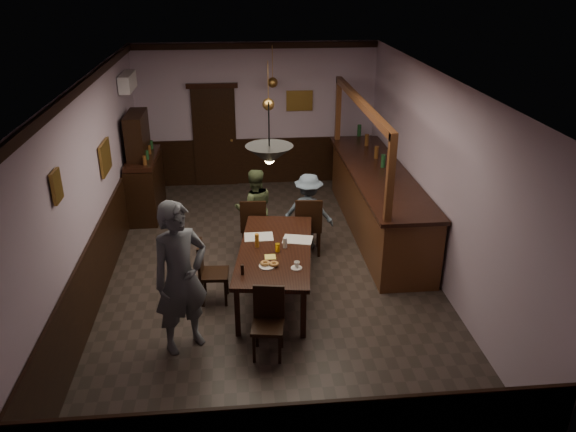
{
  "coord_description": "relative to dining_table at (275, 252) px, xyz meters",
  "views": [
    {
      "loc": [
        -0.45,
        -7.64,
        4.4
      ],
      "look_at": [
        0.24,
        -0.43,
        1.15
      ],
      "focal_mm": 35.0,
      "sensor_mm": 36.0,
      "label": 1
    }
  ],
  "objects": [
    {
      "name": "bar_counter",
      "position": [
        1.95,
        1.94,
        -0.08
      ],
      "size": [
        1.0,
        4.28,
        2.4
      ],
      "color": "#442112",
      "rests_on": "ground"
    },
    {
      "name": "person_seated_right",
      "position": [
        0.66,
        1.47,
        -0.04
      ],
      "size": [
        0.95,
        0.73,
        1.3
      ],
      "primitive_type": "imported",
      "rotation": [
        0.0,
        0.0,
        2.81
      ],
      "color": "slate",
      "rests_on": "ground"
    },
    {
      "name": "dining_table",
      "position": [
        0.0,
        0.0,
        0.0
      ],
      "size": [
        1.3,
        2.32,
        0.75
      ],
      "rotation": [
        0.0,
        0.0,
        -0.14
      ],
      "color": "black",
      "rests_on": "ground"
    },
    {
      "name": "newspaper_right",
      "position": [
        0.35,
        0.24,
        0.07
      ],
      "size": [
        0.48,
        0.39,
        0.01
      ],
      "primitive_type": "cube",
      "rotation": [
        0.0,
        0.0,
        -0.25
      ],
      "color": "silver",
      "rests_on": "dining_table"
    },
    {
      "name": "pastry_ring_a",
      "position": [
        -0.17,
        -0.48,
        0.1
      ],
      "size": [
        0.13,
        0.13,
        0.04
      ],
      "primitive_type": "torus",
      "color": "#C68C47",
      "rests_on": "pastry_plate"
    },
    {
      "name": "sideboard",
      "position": [
        -2.25,
        3.17,
        0.1
      ],
      "size": [
        0.53,
        1.48,
        1.96
      ],
      "color": "black",
      "rests_on": "ground"
    },
    {
      "name": "beer_glass",
      "position": [
        -0.25,
        0.07,
        0.16
      ],
      "size": [
        0.06,
        0.06,
        0.2
      ],
      "primitive_type": "cylinder",
      "color": "#BF721E",
      "rests_on": "dining_table"
    },
    {
      "name": "person_standing",
      "position": [
        -1.22,
        -1.09,
        0.29
      ],
      "size": [
        0.85,
        0.78,
        1.95
      ],
      "primitive_type": "imported",
      "rotation": [
        0.0,
        0.0,
        0.57
      ],
      "color": "#565A62",
      "rests_on": "ground"
    },
    {
      "name": "coffee_cup",
      "position": [
        0.24,
        -0.58,
        0.11
      ],
      "size": [
        0.09,
        0.09,
        0.07
      ],
      "primitive_type": "imported",
      "rotation": [
        0.0,
        0.0,
        -0.14
      ],
      "color": "white",
      "rests_on": "saucer"
    },
    {
      "name": "door_back",
      "position": [
        -0.94,
        4.58,
        0.36
      ],
      "size": [
        0.9,
        0.06,
        2.1
      ],
      "primitive_type": "cube",
      "color": "black",
      "rests_on": "ground"
    },
    {
      "name": "water_glass",
      "position": [
        0.14,
        0.01,
        0.14
      ],
      "size": [
        0.06,
        0.06,
        0.15
      ],
      "primitive_type": "cylinder",
      "color": "silver",
      "rests_on": "dining_table"
    },
    {
      "name": "pepper_mill",
      "position": [
        -0.47,
        -0.69,
        0.13
      ],
      "size": [
        0.04,
        0.04,
        0.14
      ],
      "primitive_type": "cylinder",
      "color": "black",
      "rests_on": "dining_table"
    },
    {
      "name": "pastry_plate",
      "position": [
        -0.15,
        -0.51,
        0.07
      ],
      "size": [
        0.22,
        0.22,
        0.01
      ],
      "primitive_type": "cylinder",
      "color": "white",
      "rests_on": "dining_table"
    },
    {
      "name": "pendant_brass_far",
      "position": [
        0.26,
        4.0,
        1.61
      ],
      "size": [
        0.2,
        0.2,
        0.81
      ],
      "color": "#BF8C3F",
      "rests_on": "ground"
    },
    {
      "name": "chair_side",
      "position": [
        -0.95,
        -0.07,
        -0.18
      ],
      "size": [
        0.42,
        0.42,
        0.92
      ],
      "rotation": [
        0.0,
        0.0,
        1.52
      ],
      "color": "black",
      "rests_on": "ground"
    },
    {
      "name": "person_seated_left",
      "position": [
        -0.23,
        1.6,
        -0.0
      ],
      "size": [
        0.73,
        0.61,
        1.37
      ],
      "primitive_type": "imported",
      "rotation": [
        0.0,
        0.0,
        3.28
      ],
      "color": "#455231",
      "rests_on": "ground"
    },
    {
      "name": "soda_can",
      "position": [
        0.02,
        -0.1,
        0.12
      ],
      "size": [
        0.07,
        0.07,
        0.12
      ],
      "primitive_type": "cylinder",
      "color": "yellow",
      "rests_on": "dining_table"
    },
    {
      "name": "napkin",
      "position": [
        -0.09,
        -0.25,
        0.07
      ],
      "size": [
        0.17,
        0.17,
        0.0
      ],
      "primitive_type": "cube",
      "rotation": [
        0.0,
        0.0,
        -0.14
      ],
      "color": "#F7E75B",
      "rests_on": "dining_table"
    },
    {
      "name": "picture_left_large",
      "position": [
        -2.5,
        1.43,
        1.01
      ],
      "size": [
        0.04,
        0.62,
        0.48
      ],
      "color": "olive",
      "rests_on": "ground"
    },
    {
      "name": "picture_back",
      "position": [
        0.86,
        4.59,
        1.11
      ],
      "size": [
        0.55,
        0.04,
        0.42
      ],
      "color": "olive",
      "rests_on": "ground"
    },
    {
      "name": "chair_far_right",
      "position": [
        0.63,
        1.19,
        -0.13
      ],
      "size": [
        0.48,
        0.48,
        1.0
      ],
      "rotation": [
        0.0,
        0.0,
        3.04
      ],
      "color": "black",
      "rests_on": "ground"
    },
    {
      "name": "chair_near",
      "position": [
        -0.18,
        -1.31,
        -0.2
      ],
      "size": [
        0.44,
        0.44,
        0.88
      ],
      "rotation": [
        0.0,
        0.0,
        -0.16
      ],
      "color": "black",
      "rests_on": "ground"
    },
    {
      "name": "picture_left_small",
      "position": [
        -2.5,
        -0.97,
        1.46
      ],
      "size": [
        0.04,
        0.28,
        0.36
      ],
      "color": "olive",
      "rests_on": "ground"
    },
    {
      "name": "pendant_iron",
      "position": [
        -0.11,
        -0.79,
        1.7
      ],
      "size": [
        0.56,
        0.56,
        0.73
      ],
      "color": "black",
      "rests_on": "ground"
    },
    {
      "name": "chair_far_left",
      "position": [
        -0.26,
        1.32,
        -0.15
      ],
      "size": [
        0.44,
        0.44,
        0.97
      ],
      "rotation": [
        0.0,
        0.0,
        3.09
      ],
      "color": "black",
      "rests_on": "ground"
    },
    {
      "name": "newspaper_left",
      "position": [
        -0.21,
        0.38,
        0.07
      ],
      "size": [
        0.42,
        0.3,
        0.01
      ],
      "primitive_type": "cube",
      "rotation": [
        0.0,
        0.0,
        -0.0
      ],
      "color": "silver",
      "rests_on": "dining_table"
    },
    {
      "name": "saucer",
      "position": [
        0.24,
        -0.6,
        0.07
      ],
      "size": [
        0.15,
        0.15,
        0.01
      ],
      "primitive_type": "cylinder",
      "color": "white",
      "rests_on": "dining_table"
    },
    {
      "name": "pendant_brass_mid",
      "position": [
        0.06,
        2.14,
        1.61
      ],
      "size": [
        0.2,
        0.2,
        0.81
      ],
      "color": "#BF8C3F",
      "rests_on": "ground"
    },
    {
      "name": "ac_unit",
      "position": [
        -2.42,
        3.53,
        1.76
      ],
      "size": [
        0.2,
        0.85,
        0.3
      ],
      "color": "white",
      "rests_on": "ground"
    },
    {
      "name": "room",
      "position": [
        -0.04,
        0.63,
        0.81
      ],
      "size": [
        5.01,
        8.01,
        3.01
      ],
      "color": "#2D2621",
      "rests_on": "ground"
    },
    {
      "name": "pastry_ring_b",
      "position": [
        -0.06,
        -0.51,
        0.1
      ],
      "size": [
        0.13,
        0.13,
        0.04
      ],
      "primitive_type": "torus",
      "color": "#C68C47",
      "rests_on": "pastry_plate"
    }
  ]
}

